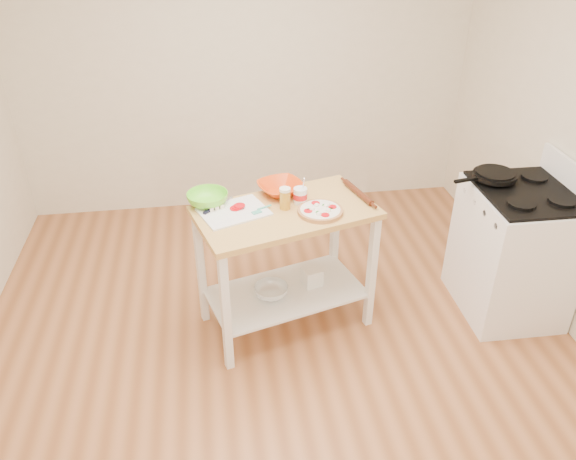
# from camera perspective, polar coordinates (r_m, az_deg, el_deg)

# --- Properties ---
(room_shell) EXTENTS (4.04, 4.54, 2.74)m
(room_shell) POSITION_cam_1_polar(r_m,az_deg,el_deg) (2.93, -0.83, 5.72)
(room_shell) COLOR #AD6B40
(room_shell) RESTS_ON ground
(prep_island) EXTENTS (1.24, 0.89, 0.90)m
(prep_island) POSITION_cam_1_polar(r_m,az_deg,el_deg) (3.65, -0.24, -1.42)
(prep_island) COLOR tan
(prep_island) RESTS_ON ground
(gas_stove) EXTENTS (0.64, 0.75, 1.11)m
(gas_stove) POSITION_cam_1_polar(r_m,az_deg,el_deg) (4.19, 21.92, -1.97)
(gas_stove) COLOR white
(gas_stove) RESTS_ON ground
(skillet) EXTENTS (0.45, 0.29, 0.03)m
(skillet) POSITION_cam_1_polar(r_m,az_deg,el_deg) (4.03, 20.19, 5.24)
(skillet) COLOR black
(skillet) RESTS_ON gas_stove
(pizza) EXTENTS (0.28, 0.28, 0.05)m
(pizza) POSITION_cam_1_polar(r_m,az_deg,el_deg) (3.48, 3.31, 1.98)
(pizza) COLOR tan
(pizza) RESTS_ON prep_island
(cutting_board) EXTENTS (0.48, 0.42, 0.04)m
(cutting_board) POSITION_cam_1_polar(r_m,az_deg,el_deg) (3.50, -5.60, 1.91)
(cutting_board) COLOR white
(cutting_board) RESTS_ON prep_island
(spatula) EXTENTS (0.14, 0.11, 0.01)m
(spatula) POSITION_cam_1_polar(r_m,az_deg,el_deg) (3.49, -2.78, 2.09)
(spatula) COLOR #47B19A
(spatula) RESTS_ON cutting_board
(knife) EXTENTS (0.20, 0.21, 0.01)m
(knife) POSITION_cam_1_polar(r_m,az_deg,el_deg) (3.54, -7.48, 2.29)
(knife) COLOR silver
(knife) RESTS_ON cutting_board
(orange_bowl) EXTENTS (0.37, 0.37, 0.07)m
(orange_bowl) POSITION_cam_1_polar(r_m,az_deg,el_deg) (3.70, -0.75, 4.29)
(orange_bowl) COLOR #DC410E
(orange_bowl) RESTS_ON prep_island
(green_bowl) EXTENTS (0.34, 0.34, 0.08)m
(green_bowl) POSITION_cam_1_polar(r_m,az_deg,el_deg) (3.59, -8.17, 3.16)
(green_bowl) COLOR #70E631
(green_bowl) RESTS_ON prep_island
(beer_pint) EXTENTS (0.07, 0.07, 0.14)m
(beer_pint) POSITION_cam_1_polar(r_m,az_deg,el_deg) (3.50, -0.31, 3.24)
(beer_pint) COLOR #B98522
(beer_pint) RESTS_ON prep_island
(yogurt_tub) EXTENTS (0.09, 0.09, 0.19)m
(yogurt_tub) POSITION_cam_1_polar(r_m,az_deg,el_deg) (3.57, 1.26, 3.50)
(yogurt_tub) COLOR white
(yogurt_tub) RESTS_ON prep_island
(rolling_pin) EXTENTS (0.13, 0.34, 0.04)m
(rolling_pin) POSITION_cam_1_polar(r_m,az_deg,el_deg) (3.71, 7.14, 3.80)
(rolling_pin) COLOR #522312
(rolling_pin) RESTS_ON prep_island
(shelf_glass_bowl) EXTENTS (0.33, 0.33, 0.07)m
(shelf_glass_bowl) POSITION_cam_1_polar(r_m,az_deg,el_deg) (3.81, -1.72, -6.22)
(shelf_glass_bowl) COLOR silver
(shelf_glass_bowl) RESTS_ON prep_island
(shelf_bin) EXTENTS (0.15, 0.15, 0.12)m
(shelf_bin) POSITION_cam_1_polar(r_m,az_deg,el_deg) (3.91, 2.42, -4.72)
(shelf_bin) COLOR white
(shelf_bin) RESTS_ON prep_island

